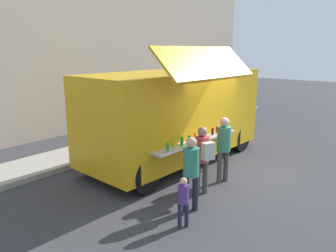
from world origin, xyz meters
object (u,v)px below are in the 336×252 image
(food_truck_main, at_px, (175,113))
(customer_front_ordering, at_px, (224,144))
(customer_mid_with_backpack, at_px, (203,154))
(customer_rear_waiting, at_px, (191,168))
(child_near_queue, at_px, (183,198))
(trash_bin, at_px, (196,114))

(food_truck_main, xyz_separation_m, customer_front_ordering, (-0.50, -1.96, -0.48))
(customer_mid_with_backpack, distance_m, customer_rear_waiting, 0.87)
(customer_front_ordering, height_order, customer_mid_with_backpack, customer_front_ordering)
(customer_front_ordering, height_order, child_near_queue, customer_front_ordering)
(customer_rear_waiting, bearing_deg, child_near_queue, 147.11)
(trash_bin, bearing_deg, child_near_queue, -146.63)
(customer_front_ordering, distance_m, customer_rear_waiting, 1.83)
(customer_mid_with_backpack, relative_size, customer_rear_waiting, 1.01)
(trash_bin, xyz_separation_m, customer_front_ordering, (-4.93, -4.29, 0.51))
(customer_front_ordering, relative_size, customer_mid_with_backpack, 1.04)
(trash_bin, bearing_deg, customer_rear_waiting, -145.85)
(trash_bin, xyz_separation_m, customer_mid_with_backpack, (-5.91, -4.31, 0.49))
(customer_mid_with_backpack, relative_size, child_near_queue, 1.62)
(customer_rear_waiting, relative_size, child_near_queue, 1.61)
(child_near_queue, bearing_deg, trash_bin, -7.65)
(food_truck_main, bearing_deg, child_near_queue, -137.07)
(trash_bin, distance_m, customer_front_ordering, 6.55)
(food_truck_main, bearing_deg, customer_mid_with_backpack, -124.61)
(food_truck_main, height_order, customer_rear_waiting, food_truck_main)
(customer_front_ordering, bearing_deg, child_near_queue, 118.28)
(customer_front_ordering, relative_size, customer_rear_waiting, 1.04)
(customer_front_ordering, relative_size, child_near_queue, 1.68)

